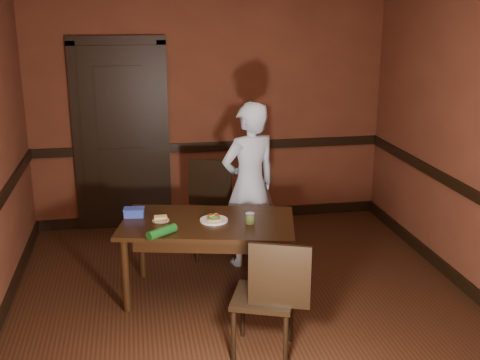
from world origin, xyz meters
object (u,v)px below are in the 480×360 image
object	(u,v)px
sauce_jar	(250,218)
cheese_saucer	(161,219)
dining_table	(208,258)
chair_far	(220,211)
person	(249,185)
chair_near	(264,295)
food_tub	(134,212)
sandwich_plate	(214,219)

from	to	relation	value
sauce_jar	cheese_saucer	xyz separation A→B (m)	(-0.74, 0.19, -0.03)
dining_table	chair_far	xyz separation A→B (m)	(0.23, 0.82, 0.14)
cheese_saucer	dining_table	bearing A→B (deg)	-10.45
chair_far	person	size ratio (longest dim) A/B	0.60
chair_far	chair_near	bearing A→B (deg)	-67.96
sauce_jar	food_tub	distance (m)	1.03
sandwich_plate	cheese_saucer	distance (m)	0.45
cheese_saucer	food_tub	bearing A→B (deg)	143.95
dining_table	chair_near	size ratio (longest dim) A/B	1.59
sandwich_plate	sauce_jar	size ratio (longest dim) A/B	2.60
sandwich_plate	sauce_jar	distance (m)	0.32
food_tub	cheese_saucer	bearing A→B (deg)	-30.11
chair_far	sandwich_plate	distance (m)	0.87
sauce_jar	person	bearing A→B (deg)	79.39
dining_table	person	world-z (taller)	person
dining_table	food_tub	distance (m)	0.76
chair_near	sandwich_plate	xyz separation A→B (m)	(-0.23, 0.97, 0.24)
chair_near	cheese_saucer	distance (m)	1.27
person	cheese_saucer	xyz separation A→B (m)	(-0.88, -0.54, -0.10)
dining_table	cheese_saucer	distance (m)	0.54
chair_far	person	distance (m)	0.46
chair_far	sauce_jar	bearing A→B (deg)	-62.25
food_tub	chair_near	bearing A→B (deg)	-47.60
sandwich_plate	sauce_jar	bearing A→B (deg)	-21.25
dining_table	chair_near	distance (m)	1.02
chair_far	sandwich_plate	xyz separation A→B (m)	(-0.17, -0.82, 0.22)
chair_far	sandwich_plate	world-z (taller)	chair_far
chair_near	food_tub	world-z (taller)	chair_near
chair_far	chair_near	distance (m)	1.80
dining_table	food_tub	world-z (taller)	food_tub
chair_near	dining_table	bearing A→B (deg)	-53.46
chair_far	sauce_jar	xyz separation A→B (m)	(0.12, -0.94, 0.25)
chair_far	sauce_jar	distance (m)	0.98
person	food_tub	xyz separation A→B (m)	(-1.10, -0.38, -0.08)
dining_table	sauce_jar	world-z (taller)	sauce_jar
chair_near	sandwich_plate	world-z (taller)	chair_near
sauce_jar	dining_table	bearing A→B (deg)	161.32
chair_near	cheese_saucer	xyz separation A→B (m)	(-0.67, 1.05, 0.24)
chair_far	sauce_jar	world-z (taller)	chair_far
dining_table	chair_near	bearing A→B (deg)	-61.16
chair_far	food_tub	world-z (taller)	chair_far
chair_near	sauce_jar	xyz separation A→B (m)	(0.07, 0.86, 0.27)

